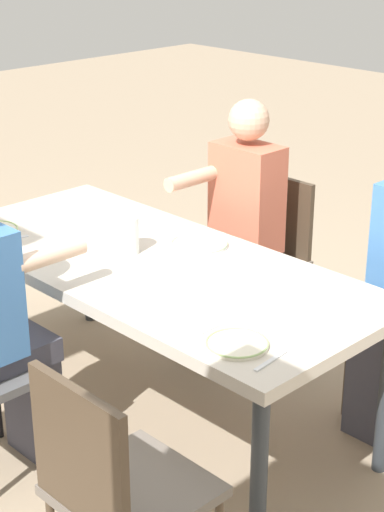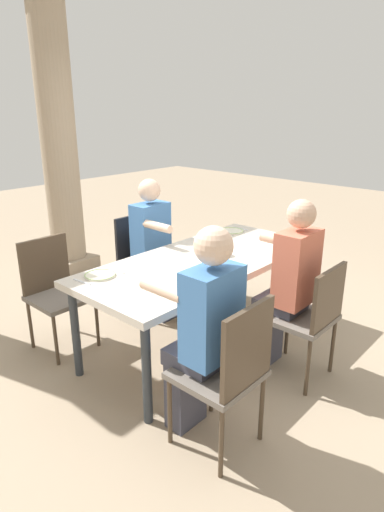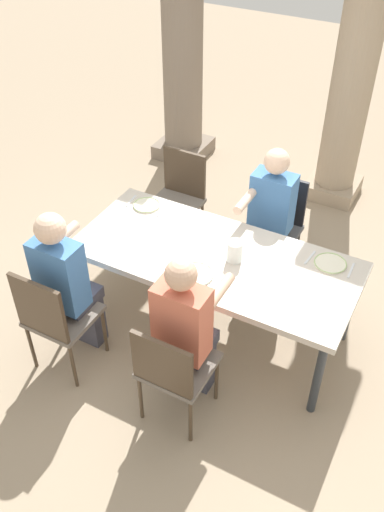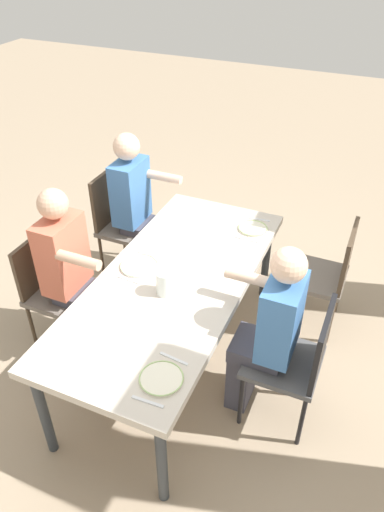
# 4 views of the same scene
# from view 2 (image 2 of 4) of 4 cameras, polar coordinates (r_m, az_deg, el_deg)

# --- Properties ---
(ground_plane) EXTENTS (16.00, 16.00, 0.00)m
(ground_plane) POSITION_cam_2_polar(r_m,az_deg,el_deg) (3.74, 1.32, -11.28)
(ground_plane) COLOR gray
(dining_table) EXTENTS (2.07, 0.92, 0.75)m
(dining_table) POSITION_cam_2_polar(r_m,az_deg,el_deg) (3.44, 1.41, -1.30)
(dining_table) COLOR beige
(dining_table) RESTS_ON ground
(chair_west_north) EXTENTS (0.44, 0.44, 0.90)m
(chair_west_north) POSITION_cam_2_polar(r_m,az_deg,el_deg) (3.67, -17.60, -3.86)
(chair_west_north) COLOR #6A6158
(chair_west_north) RESTS_ON ground
(chair_west_south) EXTENTS (0.44, 0.44, 0.94)m
(chair_west_south) POSITION_cam_2_polar(r_m,az_deg,el_deg) (2.45, 4.87, -14.43)
(chair_west_south) COLOR #6A6158
(chair_west_south) RESTS_ON ground
(chair_mid_north) EXTENTS (0.44, 0.44, 0.91)m
(chair_mid_north) POSITION_cam_2_polar(r_m,az_deg,el_deg) (4.17, -6.56, -0.06)
(chair_mid_north) COLOR #4F4F50
(chair_mid_north) RESTS_ON ground
(chair_mid_south) EXTENTS (0.44, 0.44, 0.88)m
(chair_mid_south) POSITION_cam_2_polar(r_m,az_deg,el_deg) (3.17, 15.23, -7.31)
(chair_mid_south) COLOR #6A6158
(chair_mid_south) RESTS_ON ground
(diner_woman_green) EXTENTS (0.35, 0.49, 1.32)m
(diner_woman_green) POSITION_cam_2_polar(r_m,az_deg,el_deg) (2.46, 1.46, -9.64)
(diner_woman_green) COLOR #3F3F4C
(diner_woman_green) RESTS_ON ground
(diner_man_white) EXTENTS (0.35, 0.49, 1.28)m
(diner_man_white) POSITION_cam_2_polar(r_m,az_deg,el_deg) (3.98, -4.79, 1.44)
(diner_man_white) COLOR #3F3F4C
(diner_man_white) RESTS_ON ground
(diner_guest_third) EXTENTS (0.35, 0.49, 1.31)m
(diner_guest_third) POSITION_cam_2_polar(r_m,az_deg,el_deg) (3.18, 12.46, -3.39)
(diner_guest_third) COLOR #3F3F4C
(diner_guest_third) RESTS_ON ground
(stone_column_centre) EXTENTS (0.52, 0.52, 3.08)m
(stone_column_centre) POSITION_cam_2_polar(r_m,az_deg,el_deg) (5.22, -17.13, 14.23)
(stone_column_centre) COLOR tan
(stone_column_centre) RESTS_ON ground
(plate_0) EXTENTS (0.22, 0.22, 0.02)m
(plate_0) POSITION_cam_2_polar(r_m,az_deg,el_deg) (3.13, -11.99, -2.46)
(plate_0) COLOR silver
(plate_0) RESTS_ON dining_table
(fork_0) EXTENTS (0.03, 0.17, 0.01)m
(fork_0) POSITION_cam_2_polar(r_m,az_deg,el_deg) (3.06, -14.24, -3.31)
(fork_0) COLOR silver
(fork_0) RESTS_ON dining_table
(spoon_0) EXTENTS (0.02, 0.17, 0.01)m
(spoon_0) POSITION_cam_2_polar(r_m,az_deg,el_deg) (3.22, -9.85, -1.84)
(spoon_0) COLOR silver
(spoon_0) RESTS_ON dining_table
(plate_1) EXTENTS (0.25, 0.25, 0.02)m
(plate_1) POSITION_cam_2_polar(r_m,az_deg,el_deg) (3.24, 4.63, -1.33)
(plate_1) COLOR white
(plate_1) RESTS_ON dining_table
(fork_1) EXTENTS (0.02, 0.17, 0.01)m
(fork_1) POSITION_cam_2_polar(r_m,az_deg,el_deg) (3.13, 2.95, -2.14)
(fork_1) COLOR silver
(fork_1) RESTS_ON dining_table
(spoon_1) EXTENTS (0.03, 0.17, 0.01)m
(spoon_1) POSITION_cam_2_polar(r_m,az_deg,el_deg) (3.36, 6.19, -0.75)
(spoon_1) COLOR silver
(spoon_1) RESTS_ON dining_table
(plate_2) EXTENTS (0.23, 0.23, 0.02)m
(plate_2) POSITION_cam_2_polar(r_m,az_deg,el_deg) (4.16, 5.19, 3.30)
(plate_2) COLOR silver
(plate_2) RESTS_ON dining_table
(fork_2) EXTENTS (0.03, 0.17, 0.01)m
(fork_2) POSITION_cam_2_polar(r_m,az_deg,el_deg) (4.05, 3.91, 2.80)
(fork_2) COLOR silver
(fork_2) RESTS_ON dining_table
(spoon_2) EXTENTS (0.02, 0.17, 0.01)m
(spoon_2) POSITION_cam_2_polar(r_m,az_deg,el_deg) (4.28, 6.41, 3.63)
(spoon_2) COLOR silver
(spoon_2) RESTS_ON dining_table
(water_pitcher) EXTENTS (0.11, 0.11, 0.16)m
(water_pitcher) POSITION_cam_2_polar(r_m,az_deg,el_deg) (3.51, 2.73, 1.41)
(water_pitcher) COLOR white
(water_pitcher) RESTS_ON dining_table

